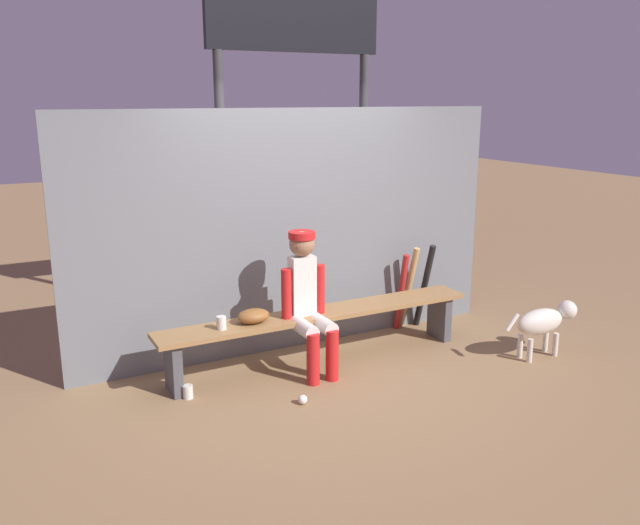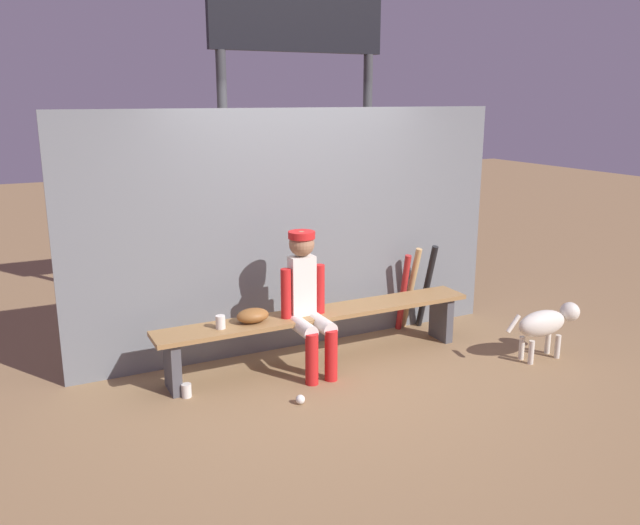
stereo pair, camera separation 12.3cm
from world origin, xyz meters
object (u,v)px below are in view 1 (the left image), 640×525
at_px(bat_aluminum_black, 424,286).
at_px(baseball, 303,400).
at_px(bat_aluminum_red, 401,292).
at_px(bat_wood_tan, 409,288).
at_px(dugout_bench, 320,322).
at_px(cup_on_ground, 188,392).
at_px(baseball_glove, 253,316).
at_px(dog, 544,321).
at_px(cup_on_bench, 221,323).
at_px(scoreboard, 301,65).
at_px(player_seated, 308,297).

height_order(bat_aluminum_black, baseball, bat_aluminum_black).
distance_m(bat_aluminum_red, bat_wood_tan, 0.11).
xyz_separation_m(bat_wood_tan, bat_aluminum_black, (0.15, -0.06, 0.01)).
distance_m(bat_aluminum_black, baseball, 2.16).
height_order(bat_aluminum_red, bat_aluminum_black, bat_aluminum_black).
distance_m(dugout_bench, cup_on_ground, 1.32).
relative_size(baseball_glove, bat_aluminum_red, 0.34).
height_order(bat_wood_tan, baseball, bat_wood_tan).
bearing_deg(dog, cup_on_ground, 168.23).
relative_size(baseball, cup_on_bench, 0.67).
bearing_deg(scoreboard, cup_on_ground, -138.81).
relative_size(dugout_bench, baseball_glove, 10.60).
bearing_deg(cup_on_bench, baseball, -57.09).
bearing_deg(dugout_bench, scoreboard, 69.82).
xyz_separation_m(dugout_bench, scoreboard, (0.52, 1.41, 2.27)).
bearing_deg(bat_aluminum_black, player_seated, -164.65).
xyz_separation_m(bat_wood_tan, cup_on_bench, (-2.14, -0.40, 0.10)).
bearing_deg(player_seated, bat_wood_tan, 19.19).
distance_m(bat_aluminum_black, dog, 1.25).
bearing_deg(baseball_glove, player_seated, -13.64).
bearing_deg(baseball_glove, dog, -17.87).
bearing_deg(bat_aluminum_red, scoreboard, 119.69).
relative_size(player_seated, cup_on_bench, 11.15).
height_order(dugout_bench, player_seated, player_seated).
bearing_deg(baseball, dog, -3.45).
relative_size(baseball_glove, bat_wood_tan, 0.32).
height_order(dugout_bench, cup_on_ground, dugout_bench).
height_order(dugout_bench, bat_aluminum_black, bat_aluminum_black).
bearing_deg(cup_on_bench, bat_aluminum_red, 10.51).
xyz_separation_m(bat_wood_tan, baseball, (-1.72, -1.04, -0.40)).
height_order(bat_aluminum_red, scoreboard, scoreboard).
relative_size(bat_wood_tan, scoreboard, 0.23).
relative_size(player_seated, dog, 1.45).
bearing_deg(bat_aluminum_black, baseball, -152.35).
relative_size(player_seated, baseball, 16.57).
relative_size(dugout_bench, dog, 3.52).
bearing_deg(cup_on_bench, player_seated, -6.71).
bearing_deg(bat_wood_tan, bat_aluminum_black, -21.21).
height_order(dugout_bench, baseball_glove, baseball_glove).
height_order(cup_on_ground, cup_on_bench, cup_on_bench).
bearing_deg(cup_on_ground, dugout_bench, 7.01).
distance_m(dugout_bench, bat_wood_tan, 1.28).
bearing_deg(dugout_bench, bat_aluminum_black, 12.86).
height_order(cup_on_ground, dog, dog).
height_order(bat_aluminum_black, scoreboard, scoreboard).
xyz_separation_m(bat_wood_tan, scoreboard, (-0.70, 1.03, 2.21)).
bearing_deg(bat_aluminum_red, dugout_bench, -162.35).
distance_m(cup_on_ground, scoreboard, 3.52).
xyz_separation_m(dugout_bench, baseball_glove, (-0.63, 0.00, 0.16)).
xyz_separation_m(bat_aluminum_red, baseball, (-1.62, -1.03, -0.37)).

